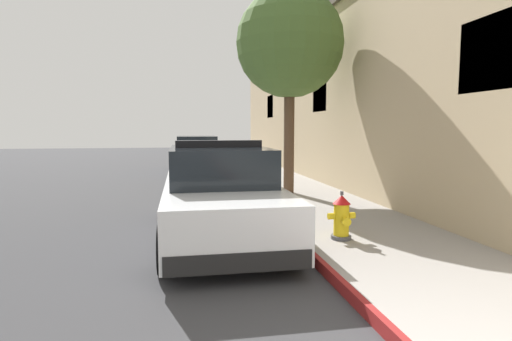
# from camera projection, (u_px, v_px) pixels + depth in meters

# --- Properties ---
(ground_plane) EXTENTS (29.39, 60.00, 0.20)m
(ground_plane) POSITION_uv_depth(u_px,v_px,m) (77.00, 201.00, 11.44)
(ground_plane) COLOR #353538
(sidewalk_pavement) EXTENTS (2.61, 60.00, 0.15)m
(sidewalk_pavement) POSITION_uv_depth(u_px,v_px,m) (287.00, 189.00, 12.49)
(sidewalk_pavement) COLOR gray
(sidewalk_pavement) RESTS_ON ground
(curb_painted_edge) EXTENTS (0.08, 60.00, 0.15)m
(curb_painted_edge) POSITION_uv_depth(u_px,v_px,m) (243.00, 190.00, 12.25)
(curb_painted_edge) COLOR maroon
(curb_painted_edge) RESTS_ON ground
(storefront_building) EXTENTS (6.33, 27.08, 5.78)m
(storefront_building) POSITION_uv_depth(u_px,v_px,m) (406.00, 98.00, 13.94)
(storefront_building) COLOR tan
(storefront_building) RESTS_ON ground
(police_cruiser) EXTENTS (1.94, 4.84, 1.68)m
(police_cruiser) POSITION_uv_depth(u_px,v_px,m) (220.00, 194.00, 7.18)
(police_cruiser) COLOR white
(police_cruiser) RESTS_ON ground
(parked_car_silver_ahead) EXTENTS (1.94, 4.84, 1.56)m
(parked_car_silver_ahead) POSITION_uv_depth(u_px,v_px,m) (197.00, 155.00, 17.90)
(parked_car_silver_ahead) COLOR #B2B5BA
(parked_car_silver_ahead) RESTS_ON ground
(fire_hydrant) EXTENTS (0.44, 0.40, 0.76)m
(fire_hydrant) POSITION_uv_depth(u_px,v_px,m) (342.00, 217.00, 6.49)
(fire_hydrant) COLOR #4C4C51
(fire_hydrant) RESTS_ON sidewalk_pavement
(street_tree) EXTENTS (2.83, 2.83, 5.37)m
(street_tree) POSITION_uv_depth(u_px,v_px,m) (290.00, 44.00, 10.84)
(street_tree) COLOR brown
(street_tree) RESTS_ON sidewalk_pavement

